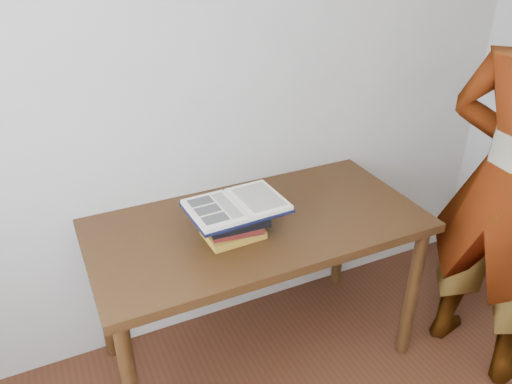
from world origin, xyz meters
TOP-DOWN VIEW (x-y plane):
  - desk at (0.11, 1.38)m, footprint 1.49×0.74m
  - book_stack at (-0.03, 1.32)m, footprint 0.26×0.20m
  - open_book at (-0.01, 1.33)m, footprint 0.41×0.30m

SIDE VIEW (x-z plane):
  - desk at x=0.11m, z-range 0.30..1.10m
  - book_stack at x=-0.03m, z-range 0.79..0.92m
  - open_book at x=-0.01m, z-range 0.92..0.95m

